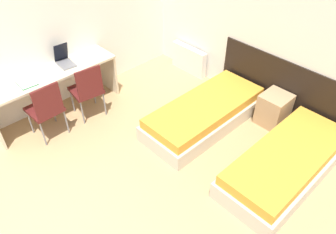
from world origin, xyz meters
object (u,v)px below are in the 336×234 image
bed_near_door (286,163)px  chair_near_laptop (87,88)px  bed_near_window (205,114)px  chair_near_notebook (46,107)px  nightstand (274,109)px  laptop (64,60)px

bed_near_door → chair_near_laptop: size_ratio=2.18×
bed_near_window → chair_near_notebook: (-1.40, -1.85, 0.33)m
bed_near_door → nightstand: nightstand is taller
bed_near_window → bed_near_door: size_ratio=1.00×
bed_near_door → bed_near_window: bearing=180.0°
bed_near_window → nightstand: size_ratio=3.99×
bed_near_window → laptop: (-1.89, -1.21, 0.64)m
chair_near_notebook → bed_near_door: bearing=31.5°
bed_near_door → laptop: bearing=-160.0°
nightstand → chair_near_notebook: size_ratio=0.55×
nightstand → laptop: (-2.60, -2.00, 0.58)m
bed_near_window → chair_near_laptop: (-1.40, -1.16, 0.33)m
laptop → bed_near_window: bearing=36.9°
bed_near_door → chair_near_laptop: bearing=-157.5°
chair_near_laptop → laptop: bearing=-167.6°
bed_near_door → laptop: size_ratio=5.96×
bed_near_window → bed_near_door: (1.41, 0.00, 0.00)m
bed_near_window → bed_near_door: 1.41m
bed_near_door → nightstand: 1.07m
nightstand → chair_near_laptop: size_ratio=0.55×
chair_near_laptop → chair_near_notebook: bearing=-82.4°
nightstand → chair_near_notebook: 3.40m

